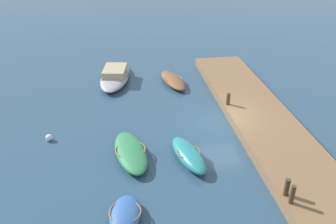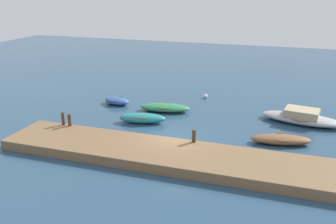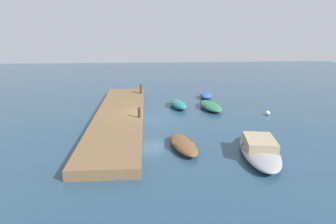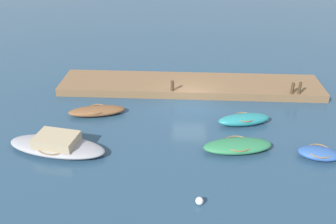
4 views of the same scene
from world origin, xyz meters
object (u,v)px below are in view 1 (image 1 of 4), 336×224
at_px(mooring_post_mid_east, 228,99).
at_px(marker_buoy, 49,137).
at_px(rowboat_teal, 189,155).
at_px(rowboat_green, 131,152).
at_px(mooring_post_west, 292,194).
at_px(rowboat_brown, 173,80).
at_px(dinghy_blue, 125,214).
at_px(motorboat_grey, 115,75).
at_px(mooring_post_mid_west, 287,187).

xyz_separation_m(mooring_post_mid_east, marker_buoy, (-1.76, 10.91, -0.79)).
xyz_separation_m(rowboat_teal, marker_buoy, (3.00, 7.42, -0.16)).
xyz_separation_m(rowboat_green, mooring_post_west, (-5.04, -6.43, 0.72)).
relative_size(rowboat_brown, dinghy_blue, 1.61).
distance_m(rowboat_green, mooring_post_mid_east, 7.61).
bearing_deg(dinghy_blue, motorboat_grey, 10.56).
bearing_deg(rowboat_teal, mooring_post_west, -153.92).
bearing_deg(mooring_post_mid_west, rowboat_green, 54.80).
bearing_deg(marker_buoy, rowboat_teal, -112.02).
xyz_separation_m(rowboat_green, marker_buoy, (2.26, 4.48, -0.12)).
relative_size(mooring_post_mid_east, marker_buoy, 2.08).
xyz_separation_m(rowboat_brown, marker_buoy, (-6.72, 8.15, -0.10)).
relative_size(rowboat_green, marker_buoy, 10.88).
relative_size(mooring_post_west, mooring_post_mid_west, 1.08).
xyz_separation_m(rowboat_teal, mooring_post_mid_west, (-3.80, -3.49, 0.64)).
distance_m(motorboat_grey, rowboat_green, 10.30).
height_order(mooring_post_west, marker_buoy, mooring_post_west).
height_order(rowboat_brown, mooring_post_mid_east, mooring_post_mid_east).
height_order(rowboat_teal, mooring_post_mid_east, mooring_post_mid_east).
height_order(mooring_post_west, mooring_post_mid_west, mooring_post_west).
distance_m(rowboat_brown, rowboat_green, 9.70).
distance_m(dinghy_blue, mooring_post_west, 6.95).
height_order(rowboat_brown, marker_buoy, rowboat_brown).
distance_m(motorboat_grey, marker_buoy, 8.89).
bearing_deg(mooring_post_west, rowboat_brown, 11.15).
bearing_deg(mooring_post_west, rowboat_green, 51.93).
bearing_deg(mooring_post_mid_west, rowboat_teal, 42.59).
relative_size(motorboat_grey, mooring_post_west, 6.70).
xyz_separation_m(rowboat_brown, rowboat_teal, (-9.72, 0.73, 0.07)).
height_order(rowboat_green, mooring_post_mid_east, mooring_post_mid_east).
relative_size(dinghy_blue, mooring_post_west, 2.72).
height_order(motorboat_grey, mooring_post_west, mooring_post_west).
xyz_separation_m(rowboat_green, mooring_post_mid_west, (-4.54, -6.43, 0.68)).
xyz_separation_m(rowboat_brown, dinghy_blue, (-13.41, 4.12, 0.01)).
bearing_deg(rowboat_brown, rowboat_teal, 163.85).
relative_size(rowboat_teal, mooring_post_mid_east, 4.49).
distance_m(rowboat_teal, marker_buoy, 8.00).
relative_size(rowboat_teal, rowboat_green, 0.86).
bearing_deg(mooring_post_west, mooring_post_mid_west, 0.00).
height_order(rowboat_teal, mooring_post_west, mooring_post_west).
distance_m(dinghy_blue, mooring_post_mid_east, 10.92).
bearing_deg(rowboat_teal, rowboat_brown, -17.30).
height_order(rowboat_teal, rowboat_green, rowboat_teal).
distance_m(mooring_post_mid_west, mooring_post_mid_east, 8.56).
height_order(rowboat_teal, marker_buoy, rowboat_teal).
bearing_deg(rowboat_brown, motorboat_grey, 61.41).
xyz_separation_m(motorboat_grey, mooring_post_mid_west, (-14.81, -7.07, 0.57)).
height_order(dinghy_blue, mooring_post_mid_east, mooring_post_mid_east).
bearing_deg(mooring_post_mid_east, rowboat_green, 122.02).
xyz_separation_m(mooring_post_west, mooring_post_mid_east, (9.06, 0.00, -0.05)).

